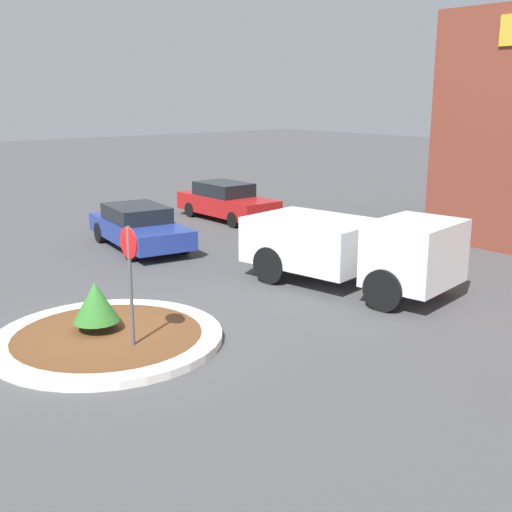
% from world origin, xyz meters
% --- Properties ---
extents(ground_plane, '(120.00, 120.00, 0.00)m').
position_xyz_m(ground_plane, '(0.00, 0.00, 0.00)').
color(ground_plane, '#474749').
extents(traffic_island, '(4.64, 4.64, 0.16)m').
position_xyz_m(traffic_island, '(0.00, 0.00, 0.08)').
color(traffic_island, silver).
rests_on(traffic_island, ground_plane).
extents(stop_sign, '(0.60, 0.07, 2.51)m').
position_xyz_m(stop_sign, '(0.83, 0.12, 1.69)').
color(stop_sign, '#4C4C51').
rests_on(stop_sign, ground_plane).
extents(island_shrub, '(0.95, 0.95, 1.03)m').
position_xyz_m(island_shrub, '(-0.34, -0.06, 0.78)').
color(island_shrub, brown).
rests_on(island_shrub, traffic_island).
extents(utility_truck, '(5.79, 3.13, 1.98)m').
position_xyz_m(utility_truck, '(0.55, 6.62, 1.08)').
color(utility_truck, white).
rests_on(utility_truck, ground_plane).
extents(parked_sedan_blue, '(4.98, 2.60, 1.37)m').
position_xyz_m(parked_sedan_blue, '(-6.87, 4.71, 0.71)').
color(parked_sedan_blue, navy).
rests_on(parked_sedan_blue, ground_plane).
extents(parked_sedan_red, '(4.68, 1.84, 1.47)m').
position_xyz_m(parked_sedan_red, '(-8.94, 9.89, 0.73)').
color(parked_sedan_red, '#B21919').
rests_on(parked_sedan_red, ground_plane).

